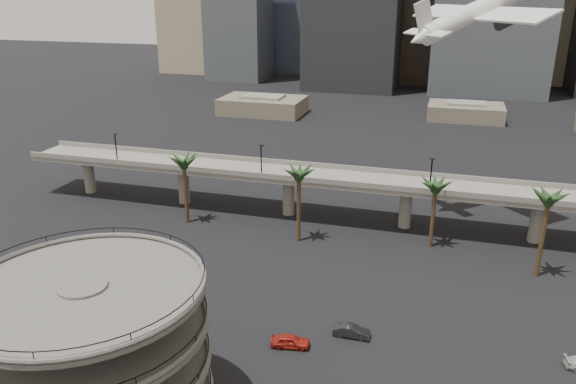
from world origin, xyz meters
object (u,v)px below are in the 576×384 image
(overpass, at_px, (346,183))
(airborne_jet, at_px, (483,9))
(car_a, at_px, (290,341))
(parking_ramp, at_px, (91,346))
(car_b, at_px, (352,331))

(overpass, xyz_separation_m, airborne_jet, (20.87, 13.71, 30.15))
(overpass, height_order, car_a, overpass)
(parking_ramp, distance_m, car_b, 32.00)
(car_b, bearing_deg, airborne_jet, -14.99)
(overpass, bearing_deg, car_b, -77.84)
(overpass, relative_size, car_b, 27.88)
(parking_ramp, height_order, car_b, parking_ramp)
(airborne_jet, height_order, car_b, airborne_jet)
(parking_ramp, height_order, airborne_jet, airborne_jet)
(car_a, bearing_deg, car_b, -68.22)
(parking_ramp, xyz_separation_m, overpass, (13.00, 59.00, -2.50))
(overpass, distance_m, airborne_jet, 39.15)
(airborne_jet, bearing_deg, car_a, -154.20)
(car_a, xyz_separation_m, car_b, (6.79, 4.22, -0.04))
(parking_ramp, distance_m, airborne_jet, 84.84)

